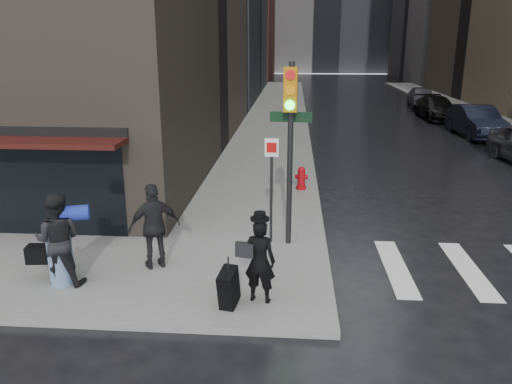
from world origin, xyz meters
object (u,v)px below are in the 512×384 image
man_greycoat (155,226)px  parked_car_2 (476,121)px  man_overcoat (253,265)px  fire_hydrant (301,179)px  traffic_light (289,131)px  man_jeans (58,239)px  parked_car_4 (422,97)px  parked_car_3 (437,108)px

man_greycoat → parked_car_2: man_greycoat is taller
man_overcoat → fire_hydrant: bearing=-86.3°
traffic_light → parked_car_2: traffic_light is taller
man_overcoat → man_greycoat: (-2.24, 1.38, 0.19)m
man_greycoat → parked_car_2: size_ratio=0.38×
man_jeans → parked_car_4: bearing=-121.2°
man_greycoat → traffic_light: size_ratio=0.44×
parked_car_2 → man_greycoat: bearing=-128.2°
man_jeans → parked_car_2: (14.33, 18.24, -0.29)m
man_overcoat → parked_car_4: bearing=-97.5°
parked_car_2 → parked_car_3: (-0.37, 6.30, -0.10)m
parked_car_4 → parked_car_3: bearing=-89.1°
parked_car_2 → parked_car_4: parked_car_2 is taller
fire_hydrant → man_greycoat: bearing=-117.3°
parked_car_2 → parked_car_4: bearing=87.2°
man_overcoat → traffic_light: bearing=-90.4°
man_jeans → parked_car_4: man_jeans is taller
fire_hydrant → parked_car_4: bearing=68.0°
man_jeans → man_greycoat: bearing=-158.0°
fire_hydrant → parked_car_4: (9.54, 23.65, 0.29)m
parked_car_2 → parked_car_3: 6.31m
parked_car_4 → man_overcoat: bearing=-102.9°
man_overcoat → man_greycoat: 2.63m
fire_hydrant → parked_car_2: size_ratio=0.16×
fire_hydrant → man_jeans: bearing=-124.6°
man_greycoat → parked_car_3: (12.24, 23.62, -0.37)m
man_overcoat → fire_hydrant: 7.72m
parked_car_2 → traffic_light: bearing=-123.8°
man_jeans → fire_hydrant: (4.95, 7.18, -0.62)m
parked_car_3 → fire_hydrant: bearing=-118.6°
man_overcoat → parked_car_3: (10.01, 25.00, -0.19)m
man_greycoat → parked_car_4: man_greycoat is taller
man_overcoat → man_jeans: 3.98m
man_overcoat → parked_car_2: bearing=-107.9°
man_jeans → traffic_light: (4.53, 2.40, 1.82)m
man_overcoat → parked_car_4: (10.54, 31.30, -0.13)m
man_greycoat → fire_hydrant: 7.08m
parked_car_4 → man_jeans: bearing=-109.5°
man_jeans → parked_car_4: size_ratio=0.42×
traffic_light → parked_car_2: 18.75m
man_greycoat → fire_hydrant: (3.24, 6.27, -0.60)m
fire_hydrant → parked_car_2: (9.38, 11.06, 0.33)m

